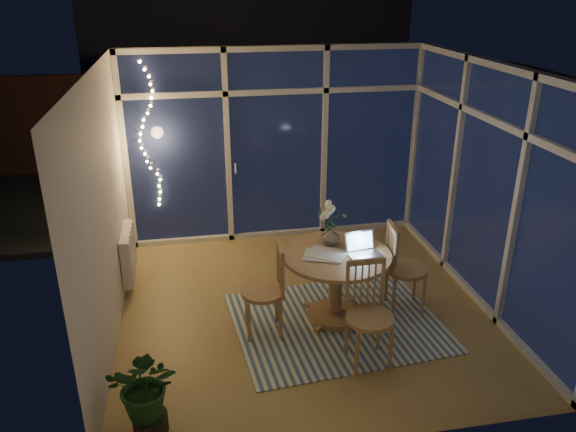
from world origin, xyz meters
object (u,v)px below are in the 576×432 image
object	(u,v)px
flower_vase	(331,236)
potted_plant	(147,393)
chair_right	(406,267)
laptop	(365,245)
dining_table	(335,286)
chair_left	(263,290)
chair_front	(370,316)

from	to	relation	value
flower_vase	potted_plant	xyz separation A→B (m)	(-1.86, -1.54, -0.49)
chair_right	laptop	world-z (taller)	chair_right
potted_plant	dining_table	bearing A→B (deg)	35.31
potted_plant	chair_right	bearing A→B (deg)	27.17
chair_left	laptop	bearing A→B (deg)	94.27
dining_table	flower_vase	size ratio (longest dim) A/B	5.37
chair_left	potted_plant	world-z (taller)	chair_left
dining_table	chair_front	xyz separation A→B (m)	(0.11, -0.79, 0.12)
flower_vase	dining_table	bearing A→B (deg)	-86.86
chair_front	flower_vase	size ratio (longest dim) A/B	4.85
dining_table	laptop	bearing A→B (deg)	-18.13
dining_table	chair_right	distance (m)	0.80
laptop	flower_vase	xyz separation A→B (m)	(-0.28, 0.30, -0.01)
potted_plant	chair_left	bearing A→B (deg)	47.88
dining_table	chair_left	world-z (taller)	chair_left
dining_table	flower_vase	bearing A→B (deg)	93.14
chair_right	chair_front	size ratio (longest dim) A/B	1.00
laptop	potted_plant	size ratio (longest dim) A/B	0.43
dining_table	laptop	size ratio (longest dim) A/B	3.49
chair_left	laptop	size ratio (longest dim) A/B	3.10
chair_right	flower_vase	size ratio (longest dim) A/B	4.87
chair_left	laptop	xyz separation A→B (m)	(1.05, 0.04, 0.39)
chair_right	laptop	size ratio (longest dim) A/B	3.16
laptop	dining_table	bearing A→B (deg)	151.37
dining_table	laptop	world-z (taller)	laptop
dining_table	chair_right	size ratio (longest dim) A/B	1.10
chair_left	laptop	distance (m)	1.12
dining_table	potted_plant	xyz separation A→B (m)	(-1.87, -1.33, -0.00)
laptop	flower_vase	size ratio (longest dim) A/B	1.54
dining_table	laptop	xyz separation A→B (m)	(0.27, -0.09, 0.50)
chair_front	potted_plant	distance (m)	2.06
dining_table	flower_vase	world-z (taller)	flower_vase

